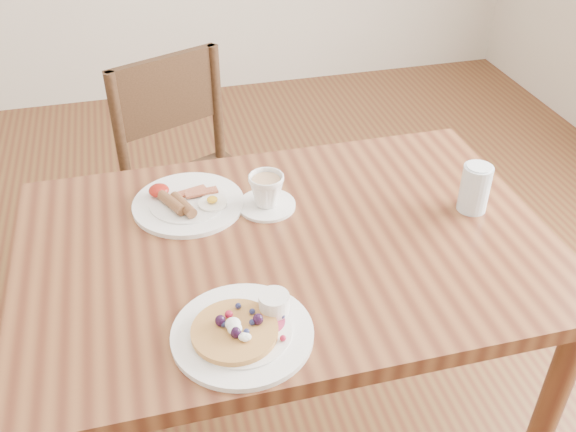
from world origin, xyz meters
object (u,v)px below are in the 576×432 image
at_px(pancake_plate, 244,329).
at_px(water_glass, 475,188).
at_px(dining_table, 288,274).
at_px(chair_far, 194,181).
at_px(teacup_saucer, 266,193).
at_px(breakfast_plate, 187,202).

height_order(pancake_plate, water_glass, water_glass).
xyz_separation_m(dining_table, chair_far, (-0.14, 0.71, -0.16)).
distance_m(chair_far, water_glass, 0.97).
distance_m(dining_table, teacup_saucer, 0.20).
relative_size(chair_far, teacup_saucer, 6.29).
height_order(pancake_plate, teacup_saucer, teacup_saucer).
distance_m(pancake_plate, water_glass, 0.67).
height_order(dining_table, breakfast_plate, breakfast_plate).
relative_size(dining_table, chair_far, 1.36).
bearing_deg(water_glass, pancake_plate, -156.18).
bearing_deg(teacup_saucer, chair_far, 102.35).
distance_m(breakfast_plate, teacup_saucer, 0.20).
xyz_separation_m(pancake_plate, teacup_saucer, (0.14, 0.40, 0.03)).
relative_size(chair_far, pancake_plate, 3.26).
bearing_deg(chair_far, pancake_plate, 66.37).
xyz_separation_m(teacup_saucer, water_glass, (0.48, -0.13, 0.02)).
height_order(chair_far, breakfast_plate, chair_far).
bearing_deg(breakfast_plate, chair_far, 82.78).
xyz_separation_m(pancake_plate, water_glass, (0.61, 0.27, 0.04)).
height_order(breakfast_plate, teacup_saucer, teacup_saucer).
distance_m(dining_table, chair_far, 0.74).
height_order(dining_table, pancake_plate, pancake_plate).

